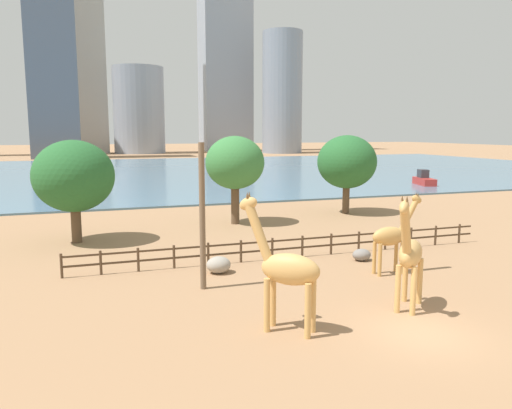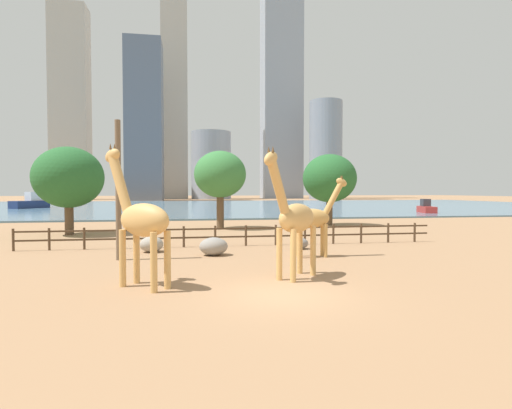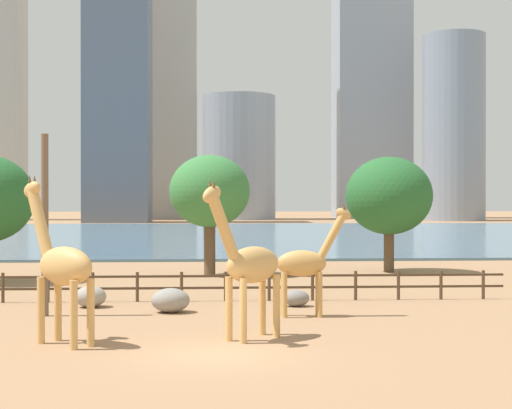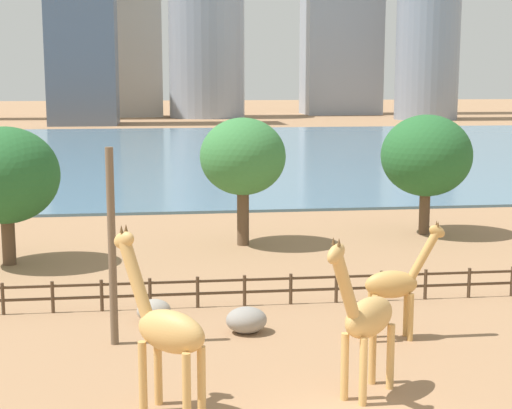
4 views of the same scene
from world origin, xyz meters
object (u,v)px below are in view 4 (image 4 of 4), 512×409
giraffe_young (366,318)px  tree_left_large (5,176)px  boulder_near_fence (154,311)px  giraffe_tall (166,330)px  giraffe_companion (396,284)px  boulder_by_pole (372,307)px  boulder_small (246,320)px  tree_center_broad (243,157)px  utility_pole (112,247)px  tree_right_tall (426,156)px

giraffe_young → tree_left_large: size_ratio=0.73×
boulder_near_fence → tree_left_large: (-7.24, 10.27, 4.07)m
giraffe_tall → boulder_near_fence: bearing=-45.3°
giraffe_companion → boulder_near_fence: giraffe_companion is taller
boulder_by_pole → boulder_small: boulder_small is taller
boulder_near_fence → giraffe_companion: bearing=-19.6°
giraffe_tall → tree_center_broad: tree_center_broad is taller
boulder_by_pole → tree_left_large: size_ratio=0.16×
boulder_near_fence → boulder_small: bearing=-26.7°
utility_pole → tree_left_large: (-5.86, 12.63, 1.01)m
tree_right_tall → utility_pole: bearing=-135.0°
giraffe_tall → giraffe_companion: giraffe_tall is taller
utility_pole → tree_right_tall: 24.65m
utility_pole → tree_right_tall: size_ratio=0.98×
boulder_by_pole → tree_right_tall: tree_right_tall is taller
boulder_small → boulder_near_fence: bearing=153.3°
tree_center_broad → giraffe_companion: bearing=-77.4°
giraffe_young → tree_center_broad: size_ratio=0.71×
boulder_near_fence → tree_right_tall: tree_right_tall is taller
giraffe_tall → utility_pole: (-1.77, 6.03, 1.05)m
giraffe_tall → tree_right_tall: 28.27m
tree_right_tall → boulder_small: bearing=-127.0°
giraffe_young → tree_left_large: bearing=-97.3°
utility_pole → tree_right_tall: tree_right_tall is taller
boulder_small → tree_center_broad: tree_center_broad is taller
giraffe_tall → giraffe_young: 5.83m
boulder_near_fence → tree_right_tall: (16.03, 15.06, 4.26)m
tree_left_large → tree_center_broad: tree_center_broad is taller
giraffe_companion → tree_left_large: (-15.88, 13.34, 2.47)m
boulder_near_fence → tree_right_tall: bearing=43.2°
utility_pole → tree_left_large: utility_pole is taller
giraffe_companion → tree_right_tall: size_ratio=0.60×
boulder_small → tree_left_large: tree_left_large is taller
giraffe_companion → giraffe_young: bearing=-116.2°
giraffe_tall → tree_right_tall: bearing=-81.7°
utility_pole → tree_right_tall: (17.41, 17.42, 1.21)m
giraffe_young → boulder_small: bearing=-109.4°
giraffe_tall → tree_left_large: size_ratio=0.76×
utility_pole → tree_left_large: 13.97m
boulder_small → giraffe_tall: bearing=-114.2°
tree_left_large → tree_right_tall: 23.76m
tree_center_broad → tree_right_tall: size_ratio=1.00×
giraffe_young → boulder_by_pole: size_ratio=4.62×
giraffe_companion → tree_center_broad: size_ratio=0.60×
tree_center_broad → boulder_near_fence: bearing=-110.2°
giraffe_tall → boulder_near_fence: size_ratio=4.02×
giraffe_young → tree_left_large: (-13.45, 18.20, 2.12)m
giraffe_young → tree_left_large: 22.73m
giraffe_young → boulder_by_pole: bearing=-150.9°
boulder_by_pole → giraffe_companion: bearing=-88.8°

